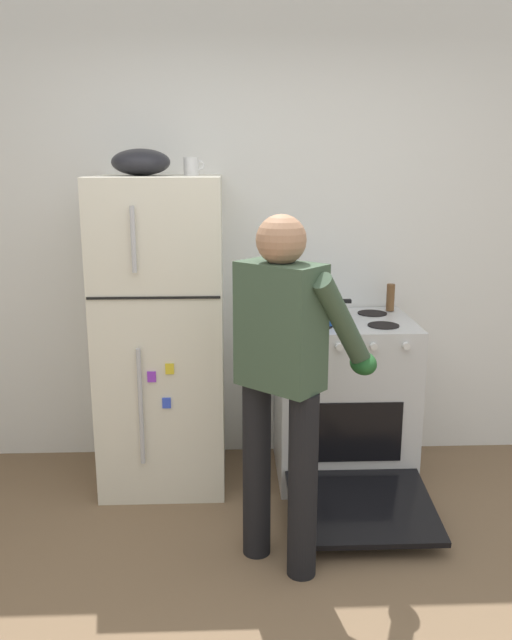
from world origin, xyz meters
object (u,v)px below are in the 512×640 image
person_cook (285,364)px  pepper_mill (390,297)px  refrigerator (162,334)px  stove_range (343,400)px  coffee_mug (192,166)px  mixing_bowl (141,162)px  red_pot (319,310)px

person_cook → pepper_mill: (0.72, 1.06, 0.07)m
person_cook → refrigerator: bearing=125.5°
stove_range → coffee_mug: bearing=175.4°
stove_range → person_cook: (-0.42, -0.85, 0.49)m
mixing_bowl → pepper_mill: bearing=8.1°
coffee_mug → mixing_bowl: 0.27m
red_pot → pepper_mill: pepper_mill is taller
coffee_mug → mixing_bowl: mixing_bowl is taller
refrigerator → pepper_mill: refrigerator is taller
mixing_bowl → refrigerator: bearing=-0.2°
refrigerator → pepper_mill: size_ratio=10.87×
red_pot → coffee_mug: (-0.69, 0.10, 0.77)m
stove_range → mixing_bowl: 1.74m
stove_range → person_cook: size_ratio=0.77×
red_pot → coffee_mug: coffee_mug is taller
person_cook → coffee_mug: 1.31m
person_cook → stove_range: bearing=63.8°
red_pot → mixing_bowl: (-0.95, 0.05, 0.79)m
coffee_mug → stove_range: bearing=-4.6°
person_cook → pepper_mill: 1.28m
red_pot → coffee_mug: bearing=171.7°
stove_range → pepper_mill: bearing=36.0°
refrigerator → stove_range: bearing=-1.0°
person_cook → coffee_mug: coffee_mug is taller
person_cook → red_pot: (0.26, 0.81, 0.05)m
person_cook → coffee_mug: bearing=115.4°
refrigerator → coffee_mug: (0.18, 0.05, 0.91)m
red_pot → pepper_mill: (0.46, 0.25, 0.01)m
pepper_mill → red_pot: bearing=-151.5°
refrigerator → coffee_mug: size_ratio=15.45×
stove_range → mixing_bowl: size_ratio=4.00×
refrigerator → red_pot: (0.87, -0.05, 0.14)m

